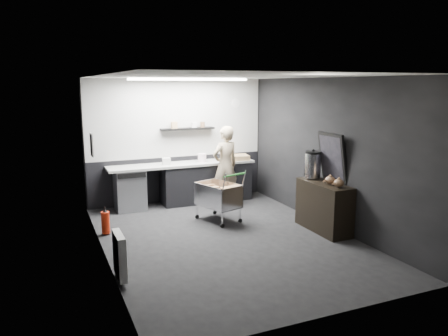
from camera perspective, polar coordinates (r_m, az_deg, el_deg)
name	(u,v)px	position (r m, az deg, el deg)	size (l,w,h in m)	color
floor	(227,239)	(7.49, 0.36, -9.23)	(5.50, 5.50, 0.00)	black
ceiling	(227,76)	(7.04, 0.38, 11.89)	(5.50, 5.50, 0.00)	white
wall_back	(177,141)	(9.70, -6.12, 3.56)	(5.50, 5.50, 0.00)	black
wall_front	(329,201)	(4.80, 13.57, -4.23)	(5.50, 5.50, 0.00)	black
wall_left	(101,170)	(6.62, -15.72, -0.21)	(5.50, 5.50, 0.00)	black
wall_right	(328,153)	(8.14, 13.41, 1.92)	(5.50, 5.50, 0.00)	black
kitchen_wall_panel	(177,118)	(9.63, -6.15, 6.50)	(3.95, 0.02, 1.70)	#B0B0AC
dado_panel	(178,179)	(9.83, -5.99, -1.37)	(3.95, 0.02, 1.00)	black
floating_shelf	(188,129)	(9.61, -4.78, 5.14)	(1.20, 0.22, 0.04)	black
wall_clock	(236,103)	(10.10, 1.53, 8.46)	(0.20, 0.20, 0.03)	silver
poster	(92,145)	(7.87, -16.91, 2.91)	(0.02, 0.30, 0.40)	white
poster_red_band	(92,141)	(7.86, -16.90, 3.42)	(0.01, 0.22, 0.10)	red
radiator	(119,255)	(6.05, -13.50, -11.04)	(0.10, 0.50, 0.60)	silver
ceiling_strip	(189,79)	(8.77, -4.54, 11.46)	(2.40, 0.20, 0.04)	white
prep_counter	(189,183)	(9.59, -4.66, -1.92)	(3.20, 0.61, 0.90)	black
person	(225,166)	(9.33, 0.16, 0.27)	(0.63, 0.41, 1.72)	beige
shopping_cart	(218,197)	(8.31, -0.77, -3.80)	(0.79, 1.06, 0.99)	silver
sideboard	(324,200)	(7.98, 12.87, -4.07)	(0.50, 1.16, 1.74)	black
fire_extinguisher	(106,222)	(7.90, -15.21, -6.79)	(0.14, 0.14, 0.47)	red
cardboard_box	(236,157)	(9.85, 1.63, 1.40)	(0.53, 0.40, 0.11)	tan
pink_tub	(202,158)	(9.59, -2.88, 1.35)	(0.18, 0.18, 0.18)	silver
white_container	(166,161)	(9.30, -7.52, 0.86)	(0.17, 0.13, 0.15)	silver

